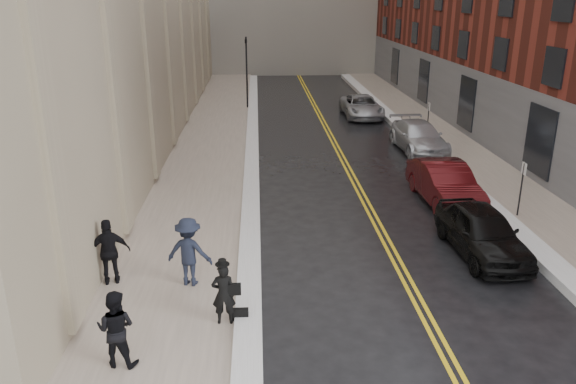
{
  "coord_description": "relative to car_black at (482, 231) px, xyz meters",
  "views": [
    {
      "loc": [
        -1.86,
        -11.24,
        8.08
      ],
      "look_at": [
        -0.86,
        7.02,
        1.6
      ],
      "focal_mm": 35.0,
      "sensor_mm": 36.0,
      "label": 1
    }
  ],
  "objects": [
    {
      "name": "sidewalk_left",
      "position": [
        -9.85,
        10.88,
        -0.72
      ],
      "size": [
        4.0,
        64.0,
        0.15
      ],
      "primitive_type": "cube",
      "color": "gray",
      "rests_on": "ground"
    },
    {
      "name": "pedestrian_main",
      "position": [
        -8.15,
        -3.89,
        0.18
      ],
      "size": [
        0.61,
        0.41,
        1.65
      ],
      "primitive_type": "imported",
      "rotation": [
        0.0,
        0.0,
        3.18
      ],
      "color": "black",
      "rests_on": "sidewalk_left"
    },
    {
      "name": "car_silver_near",
      "position": [
        1.45,
        12.75,
        -0.01
      ],
      "size": [
        2.42,
        5.45,
        1.55
      ],
      "primitive_type": "imported",
      "rotation": [
        0.0,
        0.0,
        0.05
      ],
      "color": "#B6B8BF",
      "rests_on": "ground"
    },
    {
      "name": "ground",
      "position": [
        -5.35,
        -5.12,
        -0.79
      ],
      "size": [
        160.0,
        160.0,
        0.0
      ],
      "primitive_type": "plane",
      "color": "black",
      "rests_on": "ground"
    },
    {
      "name": "parking_sign_far",
      "position": [
        2.55,
        14.88,
        0.57
      ],
      "size": [
        0.06,
        0.35,
        2.23
      ],
      "color": "black",
      "rests_on": "ground"
    },
    {
      "name": "pedestrian_b",
      "position": [
        -9.23,
        -1.79,
        0.37
      ],
      "size": [
        1.45,
        1.04,
        2.03
      ],
      "primitive_type": "imported",
      "rotation": [
        0.0,
        0.0,
        2.9
      ],
      "color": "#1A1E2E",
      "rests_on": "sidewalk_left"
    },
    {
      "name": "parking_sign_near",
      "position": [
        2.55,
        2.88,
        0.57
      ],
      "size": [
        0.06,
        0.35,
        2.23
      ],
      "color": "black",
      "rests_on": "ground"
    },
    {
      "name": "snow_ridge_left",
      "position": [
        -7.55,
        10.88,
        -0.66
      ],
      "size": [
        0.7,
        60.8,
        0.26
      ],
      "primitive_type": "cube",
      "color": "white",
      "rests_on": "ground"
    },
    {
      "name": "pedestrian_a",
      "position": [
        -10.44,
        -5.45,
        0.27
      ],
      "size": [
        0.99,
        0.83,
        1.83
      ],
      "primitive_type": "imported",
      "rotation": [
        0.0,
        0.0,
        2.97
      ],
      "color": "black",
      "rests_on": "sidewalk_left"
    },
    {
      "name": "sidewalk_right",
      "position": [
        3.65,
        10.88,
        -0.72
      ],
      "size": [
        3.0,
        64.0,
        0.15
      ],
      "primitive_type": "cube",
      "color": "gray",
      "rests_on": "ground"
    },
    {
      "name": "car_silver_far",
      "position": [
        -0.04,
        21.77,
        -0.05
      ],
      "size": [
        2.48,
        5.32,
        1.47
      ],
      "primitive_type": "imported",
      "rotation": [
        0.0,
        0.0,
        0.01
      ],
      "color": "#A7A9B0",
      "rests_on": "ground"
    },
    {
      "name": "lane_stripe_a",
      "position": [
        -2.97,
        10.88,
        -0.79
      ],
      "size": [
        0.12,
        64.0,
        0.01
      ],
      "primitive_type": "cube",
      "color": "gold",
      "rests_on": "ground"
    },
    {
      "name": "pedestrian_c",
      "position": [
        -11.5,
        -1.61,
        0.34
      ],
      "size": [
        1.23,
        0.73,
        1.97
      ],
      "primitive_type": "imported",
      "rotation": [
        0.0,
        0.0,
        3.37
      ],
      "color": "black",
      "rests_on": "sidewalk_left"
    },
    {
      "name": "lane_stripe_b",
      "position": [
        -2.73,
        10.88,
        -0.79
      ],
      "size": [
        0.12,
        64.0,
        0.01
      ],
      "primitive_type": "cube",
      "color": "gold",
      "rests_on": "ground"
    },
    {
      "name": "car_maroon",
      "position": [
        0.3,
        4.76,
        0.03
      ],
      "size": [
        1.98,
        5.09,
        1.65
      ],
      "primitive_type": "imported",
      "rotation": [
        0.0,
        0.0,
        0.05
      ],
      "color": "#400B0E",
      "rests_on": "ground"
    },
    {
      "name": "car_black",
      "position": [
        0.0,
        0.0,
        0.0
      ],
      "size": [
        2.08,
        4.72,
        1.58
      ],
      "primitive_type": "imported",
      "rotation": [
        0.0,
        0.0,
        0.05
      ],
      "color": "black",
      "rests_on": "ground"
    },
    {
      "name": "traffic_signal",
      "position": [
        -7.95,
        24.88,
        2.29
      ],
      "size": [
        0.18,
        0.15,
        5.2
      ],
      "color": "black",
      "rests_on": "ground"
    },
    {
      "name": "snow_ridge_right",
      "position": [
        1.8,
        10.88,
        -0.64
      ],
      "size": [
        0.85,
        60.8,
        0.3
      ],
      "primitive_type": "cube",
      "color": "white",
      "rests_on": "ground"
    }
  ]
}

